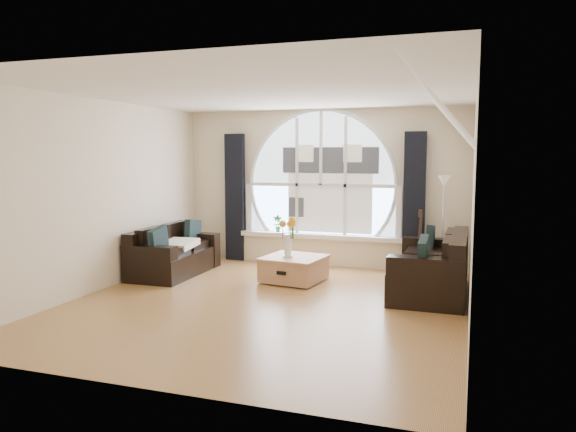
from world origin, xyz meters
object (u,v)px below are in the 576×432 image
object	(u,v)px
floor_lamp	(443,227)
guitar	(420,241)
vase_flowers	(288,232)
coffee_chest	(294,268)
sofa_right	(430,265)
sofa_left	(174,250)
potted_plant	(278,223)

from	to	relation	value
floor_lamp	guitar	bearing A→B (deg)	161.52
vase_flowers	coffee_chest	bearing A→B (deg)	48.35
sofa_right	coffee_chest	distance (m)	2.03
sofa_left	vase_flowers	bearing A→B (deg)	0.16
guitar	vase_flowers	bearing A→B (deg)	-131.53
coffee_chest	sofa_left	bearing A→B (deg)	-168.51
vase_flowers	sofa_left	bearing A→B (deg)	-178.86
coffee_chest	floor_lamp	xyz separation A→B (m)	(2.12, 1.06, 0.59)
sofa_right	sofa_left	bearing A→B (deg)	-179.10
vase_flowers	guitar	distance (m)	2.24
sofa_left	sofa_right	distance (m)	4.02
sofa_right	guitar	bearing A→B (deg)	101.93
coffee_chest	guitar	world-z (taller)	guitar
vase_flowers	floor_lamp	distance (m)	2.47
sofa_left	potted_plant	xyz separation A→B (m)	(1.26, 1.45, 0.30)
floor_lamp	vase_flowers	bearing A→B (deg)	-152.42
coffee_chest	guitar	distance (m)	2.15
sofa_left	floor_lamp	world-z (taller)	floor_lamp
floor_lamp	coffee_chest	bearing A→B (deg)	-153.34
coffee_chest	vase_flowers	size ratio (longest dim) A/B	1.24
sofa_left	coffee_chest	size ratio (longest dim) A/B	1.93
sofa_right	vase_flowers	distance (m)	2.13
floor_lamp	guitar	xyz separation A→B (m)	(-0.35, 0.12, -0.27)
sofa_left	vase_flowers	world-z (taller)	vase_flowers
coffee_chest	floor_lamp	distance (m)	2.44
coffee_chest	vase_flowers	distance (m)	0.57
guitar	coffee_chest	bearing A→B (deg)	-132.22
sofa_left	floor_lamp	size ratio (longest dim) A/B	1.05
floor_lamp	guitar	world-z (taller)	floor_lamp
sofa_left	sofa_right	world-z (taller)	sofa_right
vase_flowers	sofa_right	bearing A→B (deg)	-0.67
vase_flowers	guitar	size ratio (longest dim) A/B	0.66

